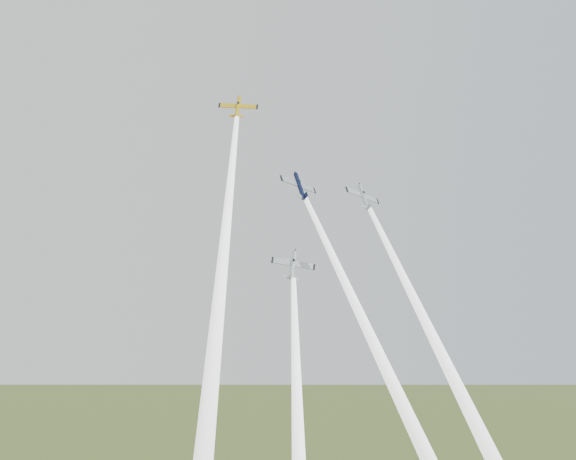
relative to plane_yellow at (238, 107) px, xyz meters
The scene contains 8 objects.
plane_yellow is the anchor object (origin of this frame).
smoke_trail_yellow 40.50m from the plane_yellow, 107.44° to the right, with size 2.79×2.79×74.61m, color white, non-canonical shape.
plane_navy 19.87m from the plane_yellow, 18.43° to the right, with size 8.61×8.54×1.35m, color black, non-canonical shape.
smoke_trail_navy 54.97m from the plane_yellow, 49.97° to the right, with size 2.79×2.79×66.93m, color white, non-canonical shape.
plane_silver_right 30.32m from the plane_yellow, ahead, with size 8.31×8.24×1.30m, color #B5BBC4, non-canonical shape.
smoke_trail_silver_right 58.54m from the plane_yellow, 34.12° to the right, with size 2.79×2.79×61.54m, color white, non-canonical shape.
plane_silver_low 33.49m from the plane_yellow, 39.12° to the right, with size 8.13×8.07×1.27m, color #ACB4BB, non-canonical shape.
smoke_trail_silver_low 61.67m from the plane_yellow, 77.92° to the right, with size 2.79×2.79×54.36m, color white, non-canonical shape.
Camera 1 is at (-35.65, -132.39, 73.54)m, focal length 45.00 mm.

